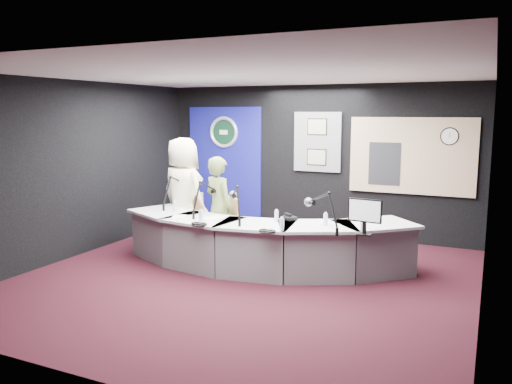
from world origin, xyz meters
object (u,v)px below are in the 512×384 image
at_px(person_man, 183,194).
at_px(person_woman, 219,208).
at_px(armchair_left, 184,221).
at_px(armchair_right, 219,226).
at_px(broadcast_desk, 258,243).

height_order(person_man, person_woman, person_man).
distance_m(armchair_left, armchair_right, 0.86).
height_order(broadcast_desk, person_man, person_man).
xyz_separation_m(person_man, person_woman, (0.82, -0.25, -0.13)).
xyz_separation_m(broadcast_desk, armchair_right, (-0.79, 0.25, 0.13)).
height_order(armchair_right, person_woman, person_woman).
height_order(broadcast_desk, armchair_left, armchair_left).
xyz_separation_m(broadcast_desk, person_man, (-1.61, 0.50, 0.57)).
relative_size(broadcast_desk, armchair_right, 4.45).
bearing_deg(armchair_right, armchair_left, -159.76).
bearing_deg(armchair_left, armchair_right, 8.11).
bearing_deg(broadcast_desk, armchair_left, 162.88).
xyz_separation_m(broadcast_desk, armchair_left, (-1.61, 0.50, 0.09)).
distance_m(broadcast_desk, person_woman, 0.94).
bearing_deg(person_woman, person_man, 6.82).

